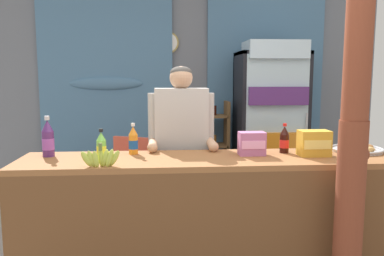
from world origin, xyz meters
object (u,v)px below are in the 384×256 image
(soda_bottle_orange_soda, at_px, (133,141))
(timber_post, at_px, (354,129))
(snack_box_wafer, at_px, (252,144))
(pastry_tray, at_px, (357,149))
(banana_bunch, at_px, (100,158))
(drink_fridge, at_px, (271,115))
(stall_counter, at_px, (216,208))
(soda_bottle_cola, at_px, (284,140))
(plastic_lawn_chair, at_px, (127,174))
(shopkeeper, at_px, (181,136))
(bottle_shelf_rack, at_px, (209,148))
(soda_bottle_grape_soda, at_px, (48,139))
(soda_bottle_lime_soda, at_px, (101,147))
(snack_box_choco_powder, at_px, (314,143))

(soda_bottle_orange_soda, bearing_deg, timber_post, -24.36)
(soda_bottle_orange_soda, height_order, snack_box_wafer, soda_bottle_orange_soda)
(pastry_tray, distance_m, banana_bunch, 1.95)
(drink_fridge, distance_m, soda_bottle_orange_soda, 2.16)
(stall_counter, relative_size, soda_bottle_cola, 12.32)
(drink_fridge, bearing_deg, plastic_lawn_chair, -160.90)
(stall_counter, distance_m, banana_bunch, 0.88)
(timber_post, relative_size, shopkeeper, 1.55)
(plastic_lawn_chair, bearing_deg, shopkeeper, -52.57)
(stall_counter, height_order, drink_fridge, drink_fridge)
(bottle_shelf_rack, xyz_separation_m, soda_bottle_orange_soda, (-0.78, -1.71, 0.39))
(stall_counter, height_order, shopkeeper, shopkeeper)
(soda_bottle_grape_soda, xyz_separation_m, banana_bunch, (0.43, -0.36, -0.07))
(timber_post, height_order, soda_bottle_orange_soda, timber_post)
(snack_box_wafer, bearing_deg, soda_bottle_cola, 13.36)
(drink_fridge, height_order, bottle_shelf_rack, drink_fridge)
(plastic_lawn_chair, height_order, pastry_tray, pastry_tray)
(stall_counter, distance_m, soda_bottle_lime_soda, 0.92)
(plastic_lawn_chair, relative_size, snack_box_wafer, 4.45)
(drink_fridge, height_order, plastic_lawn_chair, drink_fridge)
(soda_bottle_cola, xyz_separation_m, snack_box_choco_powder, (0.18, -0.13, -0.00))
(plastic_lawn_chair, height_order, shopkeeper, shopkeeper)
(soda_bottle_lime_soda, bearing_deg, soda_bottle_cola, 5.92)
(plastic_lawn_chair, xyz_separation_m, pastry_tray, (1.88, -1.02, 0.43))
(soda_bottle_orange_soda, relative_size, snack_box_wafer, 1.22)
(timber_post, relative_size, bottle_shelf_rack, 2.06)
(snack_box_choco_powder, bearing_deg, soda_bottle_grape_soda, 176.26)
(stall_counter, distance_m, timber_post, 1.06)
(banana_bunch, bearing_deg, shopkeeper, 51.54)
(stall_counter, bearing_deg, snack_box_choco_powder, 8.55)
(soda_bottle_grape_soda, distance_m, soda_bottle_orange_soda, 0.61)
(timber_post, xyz_separation_m, drink_fridge, (0.10, 2.19, -0.14))
(soda_bottle_grape_soda, relative_size, pastry_tray, 0.76)
(shopkeeper, height_order, pastry_tray, shopkeeper)
(shopkeeper, bearing_deg, banana_bunch, -128.46)
(plastic_lawn_chair, xyz_separation_m, shopkeeper, (0.52, -0.68, 0.50))
(soda_bottle_grape_soda, bearing_deg, soda_bottle_lime_soda, -19.27)
(stall_counter, relative_size, snack_box_choco_powder, 12.58)
(stall_counter, height_order, soda_bottle_orange_soda, soda_bottle_orange_soda)
(bottle_shelf_rack, bearing_deg, soda_bottle_lime_soda, -117.59)
(bottle_shelf_rack, xyz_separation_m, pastry_tray, (0.96, -1.73, 0.31))
(soda_bottle_orange_soda, xyz_separation_m, banana_bunch, (-0.18, -0.40, -0.04))
(plastic_lawn_chair, height_order, snack_box_choco_powder, snack_box_choco_powder)
(snack_box_choco_powder, bearing_deg, timber_post, -82.77)
(plastic_lawn_chair, relative_size, soda_bottle_orange_soda, 3.66)
(snack_box_choco_powder, height_order, banana_bunch, snack_box_choco_powder)
(shopkeeper, bearing_deg, soda_bottle_lime_soda, -140.21)
(snack_box_wafer, bearing_deg, shopkeeper, 140.70)
(plastic_lawn_chair, height_order, banana_bunch, banana_bunch)
(shopkeeper, height_order, snack_box_wafer, shopkeeper)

